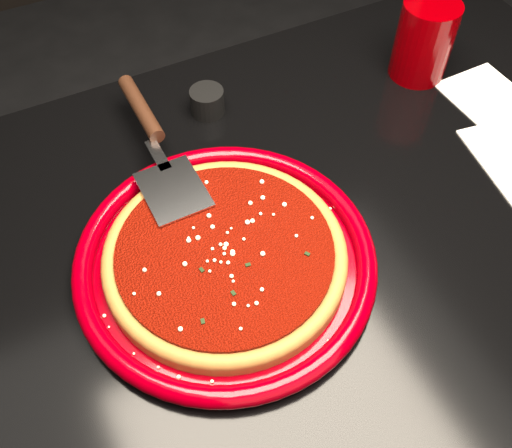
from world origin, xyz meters
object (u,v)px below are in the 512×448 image
Objects in this scene: table at (300,328)px; cup at (424,40)px; plate at (225,259)px; pizza_server at (157,143)px; ramekin at (207,101)px.

table is 9.07× the size of cup.
plate is 0.21m from pizza_server.
pizza_server reaches higher than plate.
plate is at bearing -155.19° from cup.
table is 3.01× the size of plate.
table is at bearing -148.82° from cup.
cup reaches higher than table.
cup is at bearing 31.18° from table.
table is at bearing -78.01° from ramekin.
plate reaches higher than table.
cup is at bearing 0.40° from pizza_server.
pizza_server is (-0.17, 0.18, 0.42)m from table.
ramekin reaches higher than table.
plate is 0.51m from cup.
plate is 1.15× the size of pizza_server.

